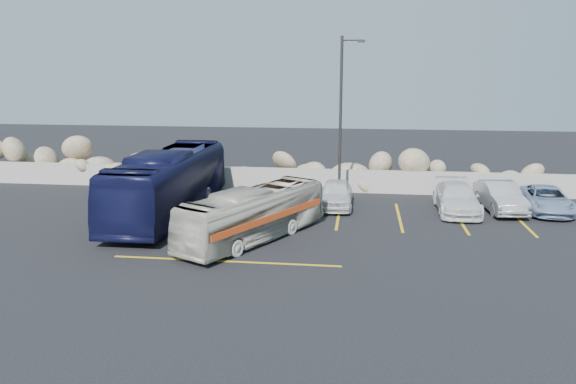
# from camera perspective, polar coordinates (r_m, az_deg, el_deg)

# --- Properties ---
(ground) EXTENTS (90.00, 90.00, 0.00)m
(ground) POSITION_cam_1_polar(r_m,az_deg,el_deg) (19.19, -3.59, -7.37)
(ground) COLOR black
(ground) RESTS_ON ground
(seawall) EXTENTS (60.00, 0.40, 1.20)m
(seawall) POSITION_cam_1_polar(r_m,az_deg,el_deg) (30.49, 0.71, 1.27)
(seawall) COLOR gray
(seawall) RESTS_ON ground
(riprap_pile) EXTENTS (54.00, 2.80, 2.60)m
(riprap_pile) POSITION_cam_1_polar(r_m,az_deg,el_deg) (31.54, 0.97, 2.94)
(riprap_pile) COLOR #8D7A5C
(riprap_pile) RESTS_ON ground
(parking_lines) EXTENTS (18.16, 9.36, 0.01)m
(parking_lines) POSITION_cam_1_polar(r_m,az_deg,el_deg) (24.19, 9.88, -3.32)
(parking_lines) COLOR gold
(parking_lines) RESTS_ON ground
(lamppost) EXTENTS (1.14, 0.18, 8.00)m
(lamppost) POSITION_cam_1_polar(r_m,az_deg,el_deg) (27.31, 5.48, 7.75)
(lamppost) COLOR #2C2927
(lamppost) RESTS_ON ground
(vintage_bus) EXTENTS (4.95, 7.28, 2.04)m
(vintage_bus) POSITION_cam_1_polar(r_m,az_deg,el_deg) (21.58, -3.49, -2.28)
(vintage_bus) COLOR beige
(vintage_bus) RESTS_ON ground
(tour_coach) EXTENTS (2.51, 10.59, 2.95)m
(tour_coach) POSITION_cam_1_polar(r_m,az_deg,el_deg) (25.74, -11.98, 0.91)
(tour_coach) COLOR #101236
(tour_coach) RESTS_ON ground
(car_a) EXTENTS (1.55, 3.85, 1.31)m
(car_a) POSITION_cam_1_polar(r_m,az_deg,el_deg) (26.85, 4.91, -0.18)
(car_a) COLOR silver
(car_a) RESTS_ON ground
(car_b) EXTENTS (1.81, 4.21, 1.35)m
(car_b) POSITION_cam_1_polar(r_m,az_deg,el_deg) (27.85, 20.74, -0.46)
(car_b) COLOR #9F9FA3
(car_b) RESTS_ON ground
(car_c) EXTENTS (1.90, 4.53, 1.31)m
(car_c) POSITION_cam_1_polar(r_m,az_deg,el_deg) (27.00, 16.77, -0.60)
(car_c) COLOR silver
(car_c) RESTS_ON ground
(car_d) EXTENTS (2.31, 4.37, 1.17)m
(car_d) POSITION_cam_1_polar(r_m,az_deg,el_deg) (28.49, 24.78, -0.70)
(car_d) COLOR #7D93B2
(car_d) RESTS_ON ground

